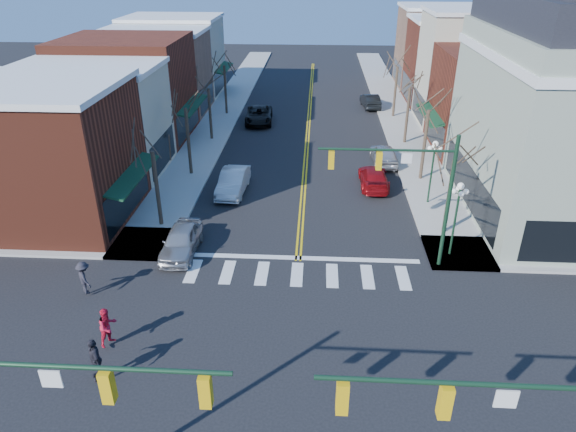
% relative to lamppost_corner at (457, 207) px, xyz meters
% --- Properties ---
extents(ground, '(160.00, 160.00, 0.00)m').
position_rel_lamppost_corner_xyz_m(ground, '(-8.20, -8.50, -2.96)').
color(ground, black).
rests_on(ground, ground).
extents(sidewalk_left, '(3.50, 70.00, 0.15)m').
position_rel_lamppost_corner_xyz_m(sidewalk_left, '(-16.95, 11.50, -2.89)').
color(sidewalk_left, '#9E9B93').
rests_on(sidewalk_left, ground).
extents(sidewalk_right, '(3.50, 70.00, 0.15)m').
position_rel_lamppost_corner_xyz_m(sidewalk_right, '(0.55, 11.50, -2.89)').
color(sidewalk_right, '#9E9B93').
rests_on(sidewalk_right, ground).
extents(bldg_left_brick_a, '(10.00, 8.50, 8.00)m').
position_rel_lamppost_corner_xyz_m(bldg_left_brick_a, '(-23.70, 3.25, 1.04)').
color(bldg_left_brick_a, '#602517').
rests_on(bldg_left_brick_a, ground).
extents(bldg_left_stucco_a, '(10.00, 7.00, 7.50)m').
position_rel_lamppost_corner_xyz_m(bldg_left_stucco_a, '(-23.70, 11.00, 0.79)').
color(bldg_left_stucco_a, '#BAB499').
rests_on(bldg_left_stucco_a, ground).
extents(bldg_left_brick_b, '(10.00, 9.00, 8.50)m').
position_rel_lamppost_corner_xyz_m(bldg_left_brick_b, '(-23.70, 19.00, 1.29)').
color(bldg_left_brick_b, '#602517').
rests_on(bldg_left_brick_b, ground).
extents(bldg_left_tan, '(10.00, 7.50, 7.80)m').
position_rel_lamppost_corner_xyz_m(bldg_left_tan, '(-23.70, 27.25, 0.94)').
color(bldg_left_tan, '#976D53').
rests_on(bldg_left_tan, ground).
extents(bldg_left_stucco_b, '(10.00, 8.00, 8.20)m').
position_rel_lamppost_corner_xyz_m(bldg_left_stucco_b, '(-23.70, 35.00, 1.14)').
color(bldg_left_stucco_b, '#BAB499').
rests_on(bldg_left_stucco_b, ground).
extents(bldg_right_brick_a, '(10.00, 8.50, 8.00)m').
position_rel_lamppost_corner_xyz_m(bldg_right_brick_a, '(7.30, 17.25, 1.04)').
color(bldg_right_brick_a, '#602517').
rests_on(bldg_right_brick_a, ground).
extents(bldg_right_stucco, '(10.00, 7.00, 10.00)m').
position_rel_lamppost_corner_xyz_m(bldg_right_stucco, '(7.30, 25.00, 2.04)').
color(bldg_right_stucco, '#BAB499').
rests_on(bldg_right_stucco, ground).
extents(bldg_right_brick_b, '(10.00, 8.00, 8.50)m').
position_rel_lamppost_corner_xyz_m(bldg_right_brick_b, '(7.30, 32.50, 1.29)').
color(bldg_right_brick_b, '#602517').
rests_on(bldg_right_brick_b, ground).
extents(bldg_right_tan, '(10.00, 8.00, 9.00)m').
position_rel_lamppost_corner_xyz_m(bldg_right_tan, '(7.30, 40.50, 1.54)').
color(bldg_right_tan, '#976D53').
rests_on(bldg_right_tan, ground).
extents(traffic_mast_near_left, '(6.60, 0.28, 7.20)m').
position_rel_lamppost_corner_xyz_m(traffic_mast_near_left, '(-13.75, -15.90, 1.75)').
color(traffic_mast_near_left, '#14331E').
rests_on(traffic_mast_near_left, ground).
extents(traffic_mast_far_right, '(6.60, 0.28, 7.20)m').
position_rel_lamppost_corner_xyz_m(traffic_mast_far_right, '(-2.65, -1.10, 1.75)').
color(traffic_mast_far_right, '#14331E').
rests_on(traffic_mast_far_right, ground).
extents(lamppost_corner, '(0.36, 0.36, 4.33)m').
position_rel_lamppost_corner_xyz_m(lamppost_corner, '(0.00, 0.00, 0.00)').
color(lamppost_corner, '#14331E').
rests_on(lamppost_corner, ground).
extents(lamppost_midblock, '(0.36, 0.36, 4.33)m').
position_rel_lamppost_corner_xyz_m(lamppost_midblock, '(0.00, 6.50, 0.00)').
color(lamppost_midblock, '#14331E').
rests_on(lamppost_midblock, ground).
extents(tree_left_a, '(0.24, 0.24, 4.76)m').
position_rel_lamppost_corner_xyz_m(tree_left_a, '(-16.60, 2.50, -0.58)').
color(tree_left_a, '#382B21').
rests_on(tree_left_a, ground).
extents(tree_left_b, '(0.24, 0.24, 5.04)m').
position_rel_lamppost_corner_xyz_m(tree_left_b, '(-16.60, 10.50, -0.44)').
color(tree_left_b, '#382B21').
rests_on(tree_left_b, ground).
extents(tree_left_c, '(0.24, 0.24, 4.55)m').
position_rel_lamppost_corner_xyz_m(tree_left_c, '(-16.60, 18.50, -0.69)').
color(tree_left_c, '#382B21').
rests_on(tree_left_c, ground).
extents(tree_left_d, '(0.24, 0.24, 4.90)m').
position_rel_lamppost_corner_xyz_m(tree_left_d, '(-16.60, 26.50, -0.51)').
color(tree_left_d, '#382B21').
rests_on(tree_left_d, ground).
extents(tree_right_a, '(0.24, 0.24, 4.62)m').
position_rel_lamppost_corner_xyz_m(tree_right_a, '(0.20, 2.50, -0.65)').
color(tree_right_a, '#382B21').
rests_on(tree_right_a, ground).
extents(tree_right_b, '(0.24, 0.24, 5.18)m').
position_rel_lamppost_corner_xyz_m(tree_right_b, '(0.20, 10.50, -0.37)').
color(tree_right_b, '#382B21').
rests_on(tree_right_b, ground).
extents(tree_right_c, '(0.24, 0.24, 4.83)m').
position_rel_lamppost_corner_xyz_m(tree_right_c, '(0.20, 18.50, -0.55)').
color(tree_right_c, '#382B21').
rests_on(tree_right_c, ground).
extents(tree_right_d, '(0.24, 0.24, 4.97)m').
position_rel_lamppost_corner_xyz_m(tree_right_d, '(0.20, 26.50, -0.48)').
color(tree_right_d, '#382B21').
rests_on(tree_right_d, ground).
extents(car_left_near, '(1.77, 4.40, 1.50)m').
position_rel_lamppost_corner_xyz_m(car_left_near, '(-14.60, -0.50, -2.21)').
color(car_left_near, '#A7A8AC').
rests_on(car_left_near, ground).
extents(car_left_mid, '(1.87, 4.78, 1.55)m').
position_rel_lamppost_corner_xyz_m(car_left_mid, '(-13.00, 7.60, -2.19)').
color(car_left_mid, silver).
rests_on(car_left_mid, ground).
extents(car_left_far, '(2.79, 5.52, 1.50)m').
position_rel_lamppost_corner_xyz_m(car_left_far, '(-13.00, 23.85, -2.21)').
color(car_left_far, black).
rests_on(car_left_far, ground).
extents(car_right_near, '(1.93, 4.68, 1.35)m').
position_rel_lamppost_corner_xyz_m(car_right_near, '(-3.31, 9.17, -2.29)').
color(car_right_near, maroon).
rests_on(car_right_near, ground).
extents(car_right_mid, '(2.01, 4.53, 1.51)m').
position_rel_lamppost_corner_xyz_m(car_right_mid, '(-2.12, 13.67, -2.21)').
color(car_right_mid, '#B6B6BB').
rests_on(car_right_mid, ground).
extents(car_right_far, '(2.01, 4.54, 1.45)m').
position_rel_lamppost_corner_xyz_m(car_right_far, '(-1.80, 29.97, -2.24)').
color(car_right_far, black).
rests_on(car_right_far, ground).
extents(pedestrian_red_b, '(1.00, 1.06, 1.74)m').
position_rel_lamppost_corner_xyz_m(pedestrian_red_b, '(-15.75, -8.11, -1.94)').
color(pedestrian_red_b, red).
rests_on(pedestrian_red_b, sidewalk_left).
extents(pedestrian_dark_a, '(1.00, 1.14, 1.85)m').
position_rel_lamppost_corner_xyz_m(pedestrian_dark_a, '(-15.50, -10.05, -1.89)').
color(pedestrian_dark_a, black).
rests_on(pedestrian_dark_a, sidewalk_left).
extents(pedestrian_dark_b, '(1.19, 1.22, 1.68)m').
position_rel_lamppost_corner_xyz_m(pedestrian_dark_b, '(-18.20, -4.66, -1.97)').
color(pedestrian_dark_b, black).
rests_on(pedestrian_dark_b, sidewalk_left).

